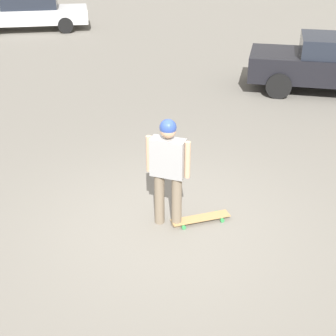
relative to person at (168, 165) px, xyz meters
The scene contains 5 objects.
ground_plane 0.96m from the person, ahead, with size 220.00×220.00×0.00m, color gray.
person is the anchor object (origin of this frame).
skateboard 1.02m from the person, 82.36° to the left, with size 0.29×0.89×0.07m.
car_parked_near 7.47m from the person, 132.00° to the left, with size 3.39×4.49×1.41m.
car_parked_far 15.26m from the person, behind, with size 2.13×4.86×1.39m.
Camera 1 is at (5.51, -1.33, 3.86)m, focal length 50.00 mm.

